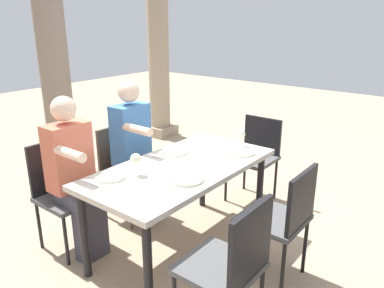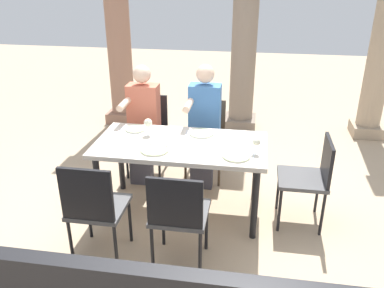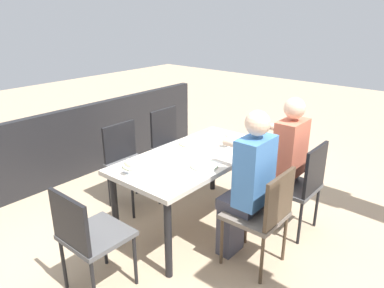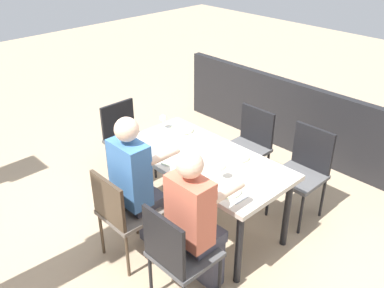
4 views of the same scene
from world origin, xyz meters
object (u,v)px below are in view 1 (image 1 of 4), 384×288
Objects in this scene: chair_west_south at (231,262)px; diner_woman_green at (136,149)px; chair_head_east at (256,152)px; plate_1 at (186,179)px; plate_2 at (172,153)px; wine_glass_0 at (136,159)px; stone_column_centre at (53,56)px; chair_west_north at (63,188)px; stone_column_far at (158,53)px; dining_table at (181,175)px; plate_0 at (110,177)px; wine_glass_3 at (241,135)px; chair_mid_north at (125,164)px; plate_3 at (241,152)px; diner_man_white at (75,174)px; chair_mid_south at (283,215)px.

chair_west_south is 0.69× the size of diner_woman_green.
chair_head_east is 3.39× the size of plate_1.
plate_2 is at bearing 56.18° from chair_west_south.
chair_head_east is 1.61m from wine_glass_0.
stone_column_centre reaches higher than chair_west_south.
chair_west_north is at bearing 154.89° from chair_head_east.
stone_column_far is at bearing 46.03° from plate_1.
plate_0 reaches higher than dining_table.
wine_glass_3 reaches higher than plate_2.
chair_mid_north is 1.01× the size of chair_head_east.
wine_glass_0 is (0.20, -0.68, 0.35)m from chair_west_north.
dining_table is at bearing 56.54° from chair_west_south.
plate_3 is at bearing -65.19° from diner_woman_green.
plate_2 is at bearing -39.76° from chair_west_north.
chair_west_south is 6.12× the size of wine_glass_3.
stone_column_far is at bearing 35.63° from chair_mid_north.
dining_table is 0.85m from chair_mid_north.
chair_head_east is at bearing 17.82° from plate_3.
wine_glass_0 is (0.20, -0.48, 0.18)m from diner_man_white.
chair_west_north is at bearing 123.46° from dining_table.
diner_man_white is at bearing 95.71° from plate_0.
dining_table is at bearing 99.25° from chair_mid_south.
plate_1 is 0.91m from wine_glass_3.
dining_table is 0.83m from diner_man_white.
wine_glass_3 is (0.90, 0.09, 0.10)m from plate_1.
stone_column_centre is at bearing 95.41° from wine_glass_3.
diner_woman_green is at bearing 65.38° from chair_west_south.
chair_west_south reaches higher than wine_glass_3.
plate_0 is 0.55m from plate_1.
chair_west_north is 5.41× the size of wine_glass_0.
chair_west_south reaches higher than plate_1.
diner_man_white is 1.38m from plate_3.
chair_west_north is at bearing 106.18° from wine_glass_0.
plate_3 is at bearing 56.40° from chair_mid_south.
plate_2 is at bearing 146.47° from wine_glass_3.
plate_2 is (0.16, 0.23, 0.09)m from dining_table.
wine_glass_3 is (0.17, 0.10, 0.10)m from plate_3.
plate_0 and plate_1 have the same top height.
chair_mid_south reaches higher than plate_2.
dining_table is at bearing -56.54° from chair_west_north.
wine_glass_0 is (0.16, -0.10, 0.11)m from plate_0.
diner_woman_green is at bearing 90.11° from chair_mid_south.
diner_woman_green is 0.72m from wine_glass_0.
plate_1 is at bearing -110.81° from diner_woman_green.
wine_glass_3 is (-1.60, -2.49, -0.47)m from stone_column_far.
chair_mid_south is at bearing -89.89° from diner_woman_green.
plate_1 is (-0.33, -0.86, 0.05)m from diner_woman_green.
diner_man_white reaches higher than chair_mid_north.
chair_west_north is 0.27m from diner_man_white.
diner_man_white is 0.82m from plate_2.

